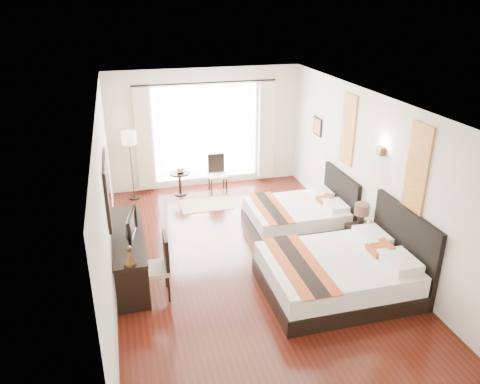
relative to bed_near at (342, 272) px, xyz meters
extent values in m
cube|color=#341109|center=(-1.17, 1.19, -0.34)|extent=(4.50, 7.50, 0.01)
cube|color=white|center=(-1.17, 1.19, 2.46)|extent=(4.50, 7.50, 0.02)
cube|color=silver|center=(1.07, 1.19, 1.07)|extent=(0.01, 7.50, 2.80)
cube|color=silver|center=(-3.42, 1.19, 1.07)|extent=(0.01, 7.50, 2.80)
cube|color=silver|center=(-1.17, 4.93, 1.07)|extent=(4.50, 0.01, 2.80)
cube|color=silver|center=(-1.17, -2.56, 1.07)|extent=(4.50, 0.01, 2.80)
cube|color=white|center=(-1.17, 4.92, 0.97)|extent=(2.40, 0.02, 2.20)
cube|color=white|center=(-1.17, 4.86, 0.97)|extent=(2.30, 0.02, 2.10)
cube|color=beige|center=(-2.62, 4.82, 0.95)|extent=(0.35, 0.14, 2.35)
cube|color=beige|center=(0.28, 4.82, 0.95)|extent=(0.35, 0.14, 2.35)
cube|color=maroon|center=(1.06, 0.00, 1.62)|extent=(0.03, 0.50, 1.35)
cube|color=maroon|center=(1.06, 2.20, 1.62)|extent=(0.03, 0.50, 1.35)
cube|color=#483419|center=(1.02, 0.95, 1.59)|extent=(0.10, 0.14, 0.14)
cube|color=black|center=(-3.39, 1.35, 1.22)|extent=(0.04, 1.25, 0.95)
cube|color=white|center=(-3.37, 1.35, 1.22)|extent=(0.01, 1.12, 0.82)
cube|color=black|center=(-0.11, 0.00, -0.20)|extent=(2.19, 1.71, 0.27)
cube|color=white|center=(-0.11, 0.00, 0.10)|extent=(2.13, 1.67, 0.32)
cube|color=black|center=(1.03, 0.00, 0.31)|extent=(0.08, 1.71, 1.28)
cube|color=#8F4817|center=(-0.72, 0.00, 0.26)|extent=(0.59, 1.77, 0.02)
cube|color=black|center=(0.07, 2.20, -0.22)|extent=(1.84, 1.43, 0.22)
cube|color=white|center=(0.07, 2.20, 0.03)|extent=(1.78, 1.39, 0.27)
cube|color=black|center=(1.03, 2.20, 0.21)|extent=(0.08, 1.43, 1.07)
cube|color=#8F4817|center=(-0.45, 2.20, 0.17)|extent=(0.49, 1.49, 0.02)
cube|color=black|center=(0.85, 0.95, -0.07)|extent=(0.43, 0.54, 0.52)
cylinder|color=black|center=(0.87, 1.08, 0.28)|extent=(0.11, 0.11, 0.22)
cylinder|color=#432B20|center=(0.87, 1.08, 0.49)|extent=(0.26, 0.26, 0.20)
imported|color=black|center=(0.85, 0.76, 0.24)|extent=(0.15, 0.15, 0.15)
cube|color=black|center=(-3.16, 1.35, 0.05)|extent=(0.50, 2.20, 0.76)
imported|color=black|center=(-3.14, 1.21, 0.63)|extent=(0.23, 0.71, 0.41)
cube|color=beige|center=(-2.84, 0.60, 0.15)|extent=(0.48, 0.48, 0.06)
cube|color=black|center=(-2.63, 0.60, 0.43)|extent=(0.06, 0.45, 0.53)
cylinder|color=black|center=(-2.95, 4.49, -0.32)|extent=(0.24, 0.24, 0.03)
cylinder|color=#483419|center=(-2.95, 4.49, 0.36)|extent=(0.03, 0.03, 1.34)
cylinder|color=beige|center=(-2.95, 4.49, 1.11)|extent=(0.32, 0.32, 0.28)
cylinder|color=black|center=(-1.90, 4.47, -0.06)|extent=(0.47, 0.47, 0.55)
imported|color=#412317|center=(-1.88, 4.44, 0.24)|extent=(0.22, 0.22, 0.05)
cube|color=beige|center=(-1.02, 4.38, 0.08)|extent=(0.43, 0.43, 0.06)
cube|color=black|center=(-1.02, 4.56, 0.33)|extent=(0.39, 0.06, 0.46)
cube|color=#9E815F|center=(-1.44, 3.74, -0.33)|extent=(1.12, 0.77, 0.01)
camera|label=1|loc=(-3.11, -5.58, 3.98)|focal=35.00mm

